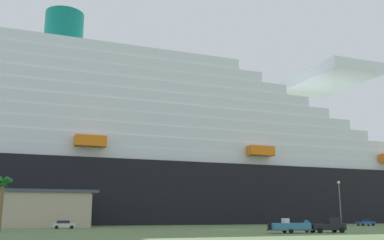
{
  "coord_description": "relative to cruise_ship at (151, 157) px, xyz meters",
  "views": [
    {
      "loc": [
        -30.13,
        -78.34,
        2.57
      ],
      "look_at": [
        2.98,
        33.16,
        27.44
      ],
      "focal_mm": 41.77,
      "sensor_mm": 36.0,
      "label": 1
    }
  ],
  "objects": [
    {
      "name": "street_lamp",
      "position": [
        26.58,
        -57.51,
        -14.35
      ],
      "size": [
        0.56,
        0.56,
        9.26
      ],
      "color": "slate",
      "rests_on": "ground_plane"
    },
    {
      "name": "pickup_truck",
      "position": [
        12.41,
        -74.58,
        -19.21
      ],
      "size": [
        5.61,
        2.3,
        2.2
      ],
      "color": "black",
      "rests_on": "ground_plane"
    },
    {
      "name": "cruise_ship",
      "position": [
        0.0,
        0.0,
        0.0
      ],
      "size": [
        256.29,
        50.38,
        67.79
      ],
      "color": "black",
      "rests_on": "ground_plane"
    },
    {
      "name": "palm_tree",
      "position": [
        -35.48,
        -57.03,
        -13.52
      ],
      "size": [
        3.15,
        2.78,
        8.8
      ],
      "color": "brown",
      "rests_on": "ground_plane"
    },
    {
      "name": "small_boat_on_trailer",
      "position": [
        6.67,
        -74.55,
        -19.3
      ],
      "size": [
        8.45,
        2.26,
        2.15
      ],
      "color": "#595960",
      "rests_on": "ground_plane"
    },
    {
      "name": "ground_plane",
      "position": [
        3.24,
        -26.57,
        -20.26
      ],
      "size": [
        600.0,
        600.0,
        0.0
      ],
      "primitive_type": "plane",
      "color": "#567042"
    },
    {
      "name": "parked_car_silver_sedan",
      "position": [
        -25.46,
        -42.32,
        -19.42
      ],
      "size": [
        4.34,
        2.13,
        1.58
      ],
      "color": "silver",
      "rests_on": "ground_plane"
    },
    {
      "name": "parked_car_blue_suv",
      "position": [
        46.39,
        -38.73,
        -19.42
      ],
      "size": [
        4.45,
        2.14,
        1.58
      ],
      "color": "#264C99",
      "rests_on": "ground_plane"
    }
  ]
}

